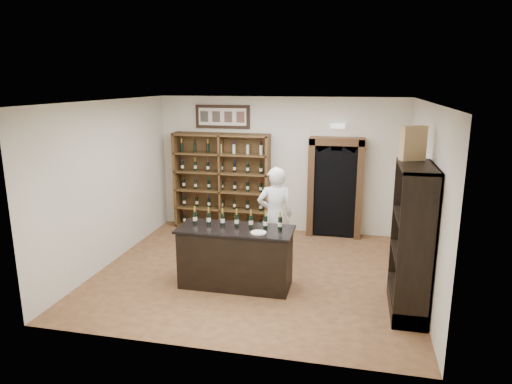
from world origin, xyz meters
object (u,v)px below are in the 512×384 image
shopkeeper (275,215)px  side_cabinet (412,263)px  counter_bottle_0 (195,218)px  wine_shelf (222,181)px  wine_crate (413,143)px  tasting_counter (236,257)px

shopkeeper → side_cabinet: bearing=129.7°
side_cabinet → shopkeeper: (-2.28, 1.47, 0.16)m
counter_bottle_0 → side_cabinet: side_cabinet is taller
wine_shelf → shopkeeper: size_ratio=1.21×
shopkeeper → wine_crate: 2.90m
side_cabinet → tasting_counter: bearing=173.7°
shopkeeper → counter_bottle_0: bearing=25.2°
side_cabinet → shopkeeper: 2.71m
tasting_counter → side_cabinet: size_ratio=0.85×
wine_crate → tasting_counter: bearing=159.7°
wine_crate → counter_bottle_0: bearing=157.9°
wine_shelf → wine_crate: wine_crate is taller
tasting_counter → counter_bottle_0: size_ratio=6.27×
counter_bottle_0 → shopkeeper: (1.17, 1.08, -0.20)m
tasting_counter → counter_bottle_0: counter_bottle_0 is taller
shopkeeper → wine_shelf: bearing=-66.3°
tasting_counter → shopkeeper: bearing=69.0°
wine_shelf → side_cabinet: 5.02m
tasting_counter → side_cabinet: 2.75m
wine_crate → side_cabinet: bearing=-100.8°
counter_bottle_0 → wine_shelf: bearing=97.6°
shopkeeper → tasting_counter: bearing=51.5°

